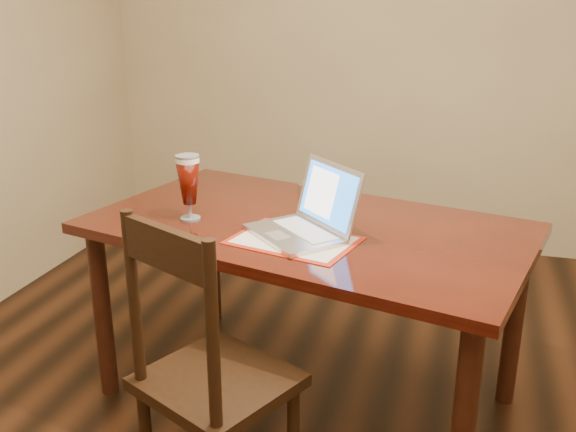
# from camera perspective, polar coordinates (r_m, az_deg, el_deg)

# --- Properties ---
(dining_table) EXTENTS (1.89, 1.34, 1.07)m
(dining_table) POSITION_cam_1_polar(r_m,az_deg,el_deg) (2.59, 1.45, -2.52)
(dining_table) COLOR #431109
(dining_table) RESTS_ON ground
(dining_chair) EXTENTS (0.59, 0.58, 1.06)m
(dining_chair) POSITION_cam_1_polar(r_m,az_deg,el_deg) (2.16, -7.06, -14.01)
(dining_chair) COLOR black
(dining_chair) RESTS_ON ground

